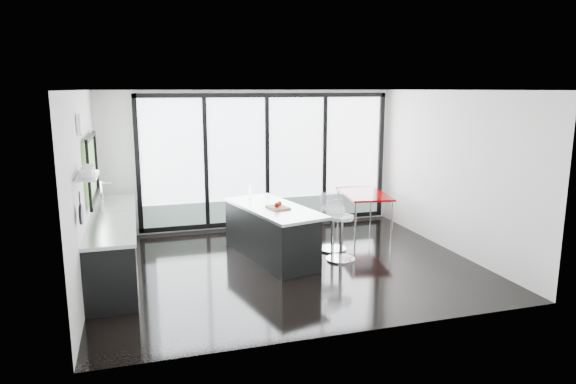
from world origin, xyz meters
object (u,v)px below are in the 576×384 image
object	(u,v)px
island	(270,232)
bar_stool_far	(333,229)
bar_stool_near	(341,238)
red_table	(364,212)

from	to	relation	value
island	bar_stool_far	size ratio (longest dim) A/B	2.95
bar_stool_near	red_table	distance (m)	1.98
bar_stool_far	island	bearing A→B (deg)	-173.46
island	bar_stool_far	distance (m)	1.17
island	red_table	world-z (taller)	island
island	bar_stool_far	bearing A→B (deg)	4.02
bar_stool_near	red_table	world-z (taller)	bar_stool_near
bar_stool_far	red_table	distance (m)	1.51
island	red_table	bearing A→B (deg)	26.72
bar_stool_far	red_table	bearing A→B (deg)	46.56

